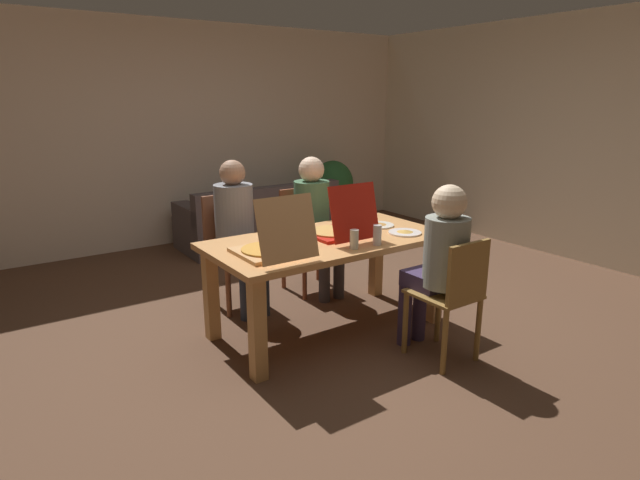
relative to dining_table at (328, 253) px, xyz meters
name	(u,v)px	position (x,y,z in m)	size (l,w,h in m)	color
ground_plane	(327,329)	(0.00, 0.00, -0.62)	(20.00, 20.00, 0.00)	brown
back_wall	(174,135)	(0.00, 3.18, 0.68)	(6.72, 0.12, 2.61)	beige
side_wall_right	(508,135)	(3.36, 0.95, 0.68)	(0.12, 5.40, 2.61)	beige
dining_table	(328,253)	(0.00, 0.00, 0.00)	(1.78, 0.91, 0.74)	tan
chair_0	(231,247)	(-0.35, 0.94, -0.13)	(0.41, 0.45, 0.94)	brown
person_0	(238,224)	(-0.35, 0.79, 0.11)	(0.32, 0.54, 1.26)	#2B3549
chair_1	(306,234)	(0.39, 0.89, -0.10)	(0.45, 0.42, 0.94)	brown
person_1	(315,214)	(0.39, 0.74, 0.11)	(0.32, 0.53, 1.24)	#3F3B3F
chair_2	(453,294)	(0.39, -0.89, -0.13)	(0.38, 0.42, 0.87)	olive
person_2	(439,256)	(0.39, -0.75, 0.09)	(0.30, 0.48, 1.21)	#3B2D4D
pizza_box_0	(338,229)	(0.09, 0.00, 0.17)	(0.41, 0.51, 0.42)	#AE1C10
pizza_box_1	(271,247)	(-0.56, -0.14, 0.17)	(0.41, 0.52, 0.43)	tan
plate_0	(378,225)	(0.56, 0.08, 0.12)	(0.25, 0.25, 0.03)	white
plate_1	(405,232)	(0.57, -0.22, 0.12)	(0.25, 0.25, 0.03)	white
drinking_glass_0	(377,235)	(0.18, -0.35, 0.19)	(0.06, 0.06, 0.15)	silver
drinking_glass_1	(281,227)	(-0.23, 0.29, 0.17)	(0.07, 0.07, 0.11)	silver
drinking_glass_2	(354,239)	(-0.01, -0.33, 0.18)	(0.06, 0.06, 0.13)	silver
drinking_glass_3	(292,231)	(-0.22, 0.14, 0.17)	(0.07, 0.07, 0.12)	#DAC65D
couch	(260,223)	(0.74, 2.47, -0.36)	(1.87, 0.80, 0.75)	#53494C
potted_plant	(333,189)	(1.94, 2.61, -0.09)	(0.55, 0.55, 0.92)	#585156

